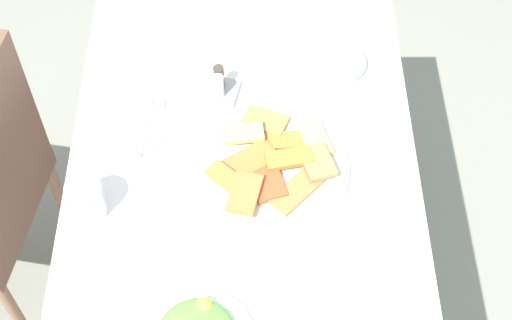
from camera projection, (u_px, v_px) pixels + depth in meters
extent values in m
plane|color=gray|center=(246.00, 305.00, 2.33)|extent=(6.00, 6.00, 0.00)
cube|color=white|center=(243.00, 170.00, 1.75)|extent=(1.14, 0.80, 0.02)
cylinder|color=#535458|center=(356.00, 103.00, 2.34)|extent=(0.04, 0.04, 0.70)
cylinder|color=#535458|center=(135.00, 104.00, 2.34)|extent=(0.04, 0.04, 0.70)
cylinder|color=#996C53|center=(63.00, 204.00, 2.30)|extent=(0.03, 0.03, 0.40)
cylinder|color=#996C53|center=(19.00, 319.00, 2.08)|extent=(0.03, 0.03, 0.40)
cylinder|color=white|center=(276.00, 167.00, 1.73)|extent=(0.34, 0.34, 0.01)
cube|color=#CA7D46|center=(296.00, 191.00, 1.68)|extent=(0.13, 0.13, 0.01)
cube|color=#C48339|center=(289.00, 160.00, 1.71)|extent=(0.07, 0.11, 0.01)
cube|color=#C9793B|center=(248.00, 161.00, 1.72)|extent=(0.13, 0.15, 0.02)
cube|color=#C97D42|center=(245.00, 193.00, 1.65)|extent=(0.12, 0.09, 0.01)
cube|color=#B47E38|center=(289.00, 141.00, 1.76)|extent=(0.06, 0.12, 0.01)
cube|color=#D8C078|center=(243.00, 133.00, 1.75)|extent=(0.06, 0.10, 0.01)
cube|color=#F3D17A|center=(315.00, 140.00, 1.76)|extent=(0.11, 0.08, 0.02)
cube|color=#CA7F3B|center=(226.00, 178.00, 1.68)|extent=(0.09, 0.10, 0.01)
cube|color=#D35630|center=(268.00, 183.00, 1.69)|extent=(0.11, 0.09, 0.01)
cube|color=tan|center=(265.00, 121.00, 1.79)|extent=(0.10, 0.12, 0.01)
cube|color=tan|center=(317.00, 162.00, 1.71)|extent=(0.11, 0.09, 0.01)
sphere|color=#F5D84A|center=(204.00, 306.00, 1.50)|extent=(0.04, 0.04, 0.04)
cylinder|color=white|center=(342.00, 68.00, 1.91)|extent=(0.21, 0.21, 0.01)
ellipsoid|color=white|center=(343.00, 62.00, 1.89)|extent=(0.13, 0.12, 0.06)
cylinder|color=silver|center=(86.00, 200.00, 1.63)|extent=(0.08, 0.08, 0.09)
cube|color=white|center=(151.00, 129.00, 1.80)|extent=(0.19, 0.19, 0.00)
cube|color=silver|center=(158.00, 128.00, 1.80)|extent=(0.17, 0.02, 0.00)
cube|color=silver|center=(143.00, 128.00, 1.80)|extent=(0.17, 0.04, 0.00)
cube|color=#B2B2B7|center=(219.00, 92.00, 1.86)|extent=(0.11, 0.11, 0.01)
cylinder|color=white|center=(219.00, 86.00, 1.82)|extent=(0.03, 0.03, 0.07)
cylinder|color=#473E31|center=(219.00, 77.00, 1.84)|extent=(0.03, 0.03, 0.06)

